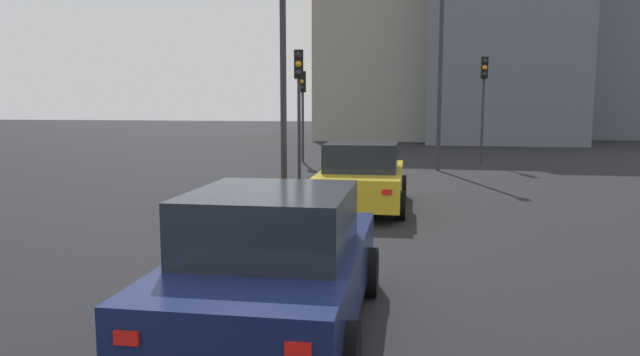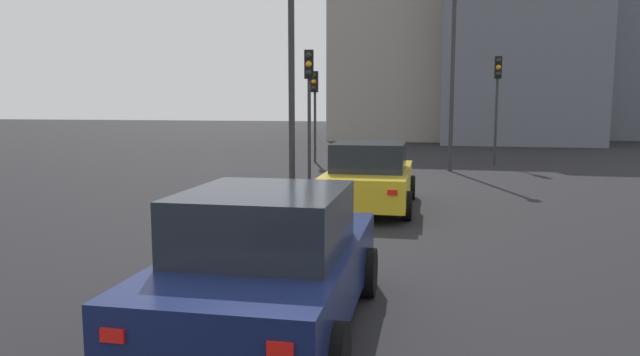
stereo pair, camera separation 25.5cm
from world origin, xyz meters
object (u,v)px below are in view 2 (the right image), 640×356
object	(u,v)px
traffic_light_near_left	(497,88)
street_lamp_kerbside	(453,63)
car_yellow_lead	(370,177)
traffic_light_near_right	(309,88)
traffic_light_far_left	(315,97)
car_navy_second	(270,263)
street_lamp_far	(291,12)

from	to	relation	value
traffic_light_near_left	street_lamp_kerbside	bearing A→B (deg)	-36.15
traffic_light_near_left	street_lamp_kerbside	world-z (taller)	street_lamp_kerbside
car_yellow_lead	street_lamp_kerbside	xyz separation A→B (m)	(8.52, -1.89, 3.24)
traffic_light_near_right	traffic_light_far_left	xyz separation A→B (m)	(6.47, 1.34, -0.20)
traffic_light_near_left	street_lamp_kerbside	xyz separation A→B (m)	(-2.79, 1.83, 0.82)
car_yellow_lead	car_navy_second	bearing A→B (deg)	177.73
car_navy_second	street_lamp_far	xyz separation A→B (m)	(8.49, 2.10, 4.04)
car_navy_second	traffic_light_near_left	size ratio (longest dim) A/B	0.97
traffic_light_near_left	traffic_light_near_right	world-z (taller)	traffic_light_near_left
traffic_light_near_left	traffic_light_far_left	size ratio (longest dim) A/B	1.14
car_yellow_lead	traffic_light_far_left	size ratio (longest dim) A/B	1.18
street_lamp_kerbside	street_lamp_far	bearing A→B (deg)	153.10
traffic_light_near_left	street_lamp_far	bearing A→B (deg)	-31.56
traffic_light_near_left	traffic_light_near_right	bearing A→B (deg)	-44.51
car_navy_second	street_lamp_kerbside	size ratio (longest dim) A/B	0.64
car_yellow_lead	traffic_light_far_left	bearing A→B (deg)	17.88
street_lamp_far	car_navy_second	bearing A→B (deg)	-166.14
traffic_light_near_left	traffic_light_near_right	size ratio (longest dim) A/B	1.06
traffic_light_near_left	traffic_light_near_right	distance (m)	9.44
car_yellow_lead	street_lamp_far	distance (m)	4.60
street_lamp_kerbside	car_navy_second	bearing A→B (deg)	173.35
car_yellow_lead	street_lamp_far	world-z (taller)	street_lamp_far
traffic_light_far_left	traffic_light_near_right	bearing A→B (deg)	15.58
traffic_light_near_right	traffic_light_near_left	bearing A→B (deg)	130.37
traffic_light_near_right	car_navy_second	bearing A→B (deg)	3.72
traffic_light_near_right	street_lamp_kerbside	bearing A→B (deg)	125.86
traffic_light_near_left	traffic_light_far_left	world-z (taller)	traffic_light_near_left
car_yellow_lead	traffic_light_far_left	world-z (taller)	traffic_light_far_left
traffic_light_near_right	street_lamp_far	size ratio (longest dim) A/B	0.51
traffic_light_near_right	traffic_light_far_left	distance (m)	6.61
car_navy_second	street_lamp_far	world-z (taller)	street_lamp_far
car_yellow_lead	traffic_light_near_left	bearing A→B (deg)	-20.27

